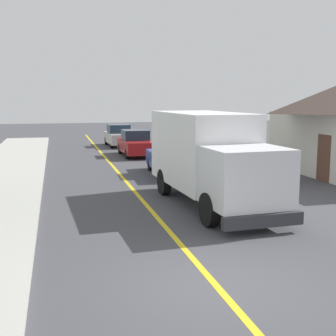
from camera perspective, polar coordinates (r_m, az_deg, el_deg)
The scene contains 8 objects.
ground_plane at distance 9.29m, azimuth 6.08°, elevation -14.64°, with size 120.00×120.00×0.00m, color #424247.
centre_line_yellow at distance 18.59m, azimuth -4.66°, elevation -2.57°, with size 0.16×56.00×0.01m, color gold.
box_truck at distance 15.55m, azimuth 5.32°, elevation 1.73°, with size 2.78×7.30×3.20m.
parked_car_near at distance 21.81m, azimuth 0.41°, elevation 1.26°, with size 1.95×4.46×1.67m.
parked_car_mid at distance 28.87m, azimuth -4.16°, elevation 3.13°, with size 1.86×4.42×1.67m.
parked_car_far at distance 34.90m, azimuth -6.31°, elevation 4.11°, with size 1.92×4.45×1.67m.
parked_van_across at distance 23.75m, azimuth 6.08°, elevation 1.85°, with size 2.01×4.48×1.67m.
stop_sign at distance 20.19m, azimuth 7.56°, elevation 3.61°, with size 0.80×0.10×2.65m.
Camera 1 is at (-3.01, -7.97, 3.71)m, focal length 47.63 mm.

